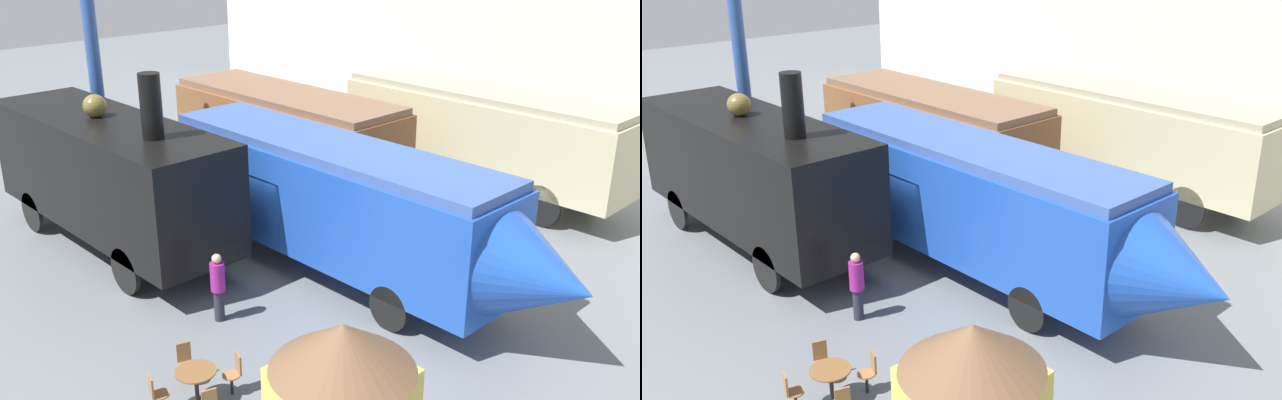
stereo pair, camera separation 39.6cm
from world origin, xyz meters
TOP-DOWN VIEW (x-y plane):
  - ground_plane at (0.00, 0.00)m, footprint 80.00×80.00m
  - backdrop_wall at (0.00, 15.54)m, footprint 44.00×0.15m
  - passenger_coach_vintage at (1.25, 8.47)m, footprint 10.14×2.74m
  - passenger_coach_wooden at (-3.97, 4.22)m, footprint 9.10×2.89m
  - streamlined_locomotive at (2.73, 0.48)m, footprint 12.28×2.46m
  - steam_locomotive at (-3.35, -2.81)m, footprint 9.00×2.63m
  - cafe_table_near at (4.21, -5.37)m, footprint 0.79×0.79m
  - cafe_chair_1 at (4.46, -4.64)m, footprint 0.37×0.39m
  - cafe_chair_2 at (3.48, -5.12)m, footprint 0.39×0.37m
  - cafe_chair_3 at (3.97, -6.10)m, footprint 0.37×0.39m
  - visitor_person at (1.99, -3.19)m, footprint 0.34×0.34m
  - ticket_kiosk at (7.58, -4.86)m, footprint 2.34×2.34m
  - support_pillar at (-7.58, -0.81)m, footprint 0.44×0.44m

SIDE VIEW (x-z plane):
  - ground_plane at x=0.00m, z-range 0.00..0.00m
  - cafe_chair_1 at x=4.46m, z-range 0.07..0.94m
  - cafe_chair_2 at x=3.48m, z-range 0.07..0.94m
  - cafe_chair_3 at x=3.97m, z-range 0.07..0.94m
  - cafe_table_near at x=4.21m, z-range 0.20..0.94m
  - visitor_person at x=1.99m, z-range 0.07..1.76m
  - ticket_kiosk at x=7.58m, z-range 0.17..3.17m
  - passenger_coach_wooden at x=-3.97m, z-range 0.31..3.60m
  - streamlined_locomotive at x=2.73m, z-range 0.32..3.85m
  - passenger_coach_vintage at x=1.25m, z-range 0.40..3.97m
  - steam_locomotive at x=-3.35m, z-range -0.41..4.92m
  - support_pillar at x=-7.58m, z-range 0.00..8.00m
  - backdrop_wall at x=0.00m, z-range 0.00..9.00m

